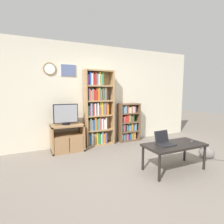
% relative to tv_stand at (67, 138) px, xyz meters
% --- Properties ---
extents(ground_plane, '(18.00, 18.00, 0.00)m').
position_rel_tv_stand_xyz_m(ground_plane, '(0.85, -1.76, -0.32)').
color(ground_plane, gray).
extents(wall_back, '(6.13, 0.09, 2.60)m').
position_rel_tv_stand_xyz_m(wall_back, '(0.84, 0.32, 0.99)').
color(wall_back, beige).
rests_on(wall_back, ground_plane).
extents(tv_stand, '(0.74, 0.51, 0.63)m').
position_rel_tv_stand_xyz_m(tv_stand, '(0.00, 0.00, 0.00)').
color(tv_stand, '#9E754C').
rests_on(tv_stand, ground_plane).
extents(television, '(0.56, 0.18, 0.48)m').
position_rel_tv_stand_xyz_m(television, '(-0.02, 0.00, 0.55)').
color(television, black).
rests_on(television, tv_stand).
extents(bookshelf_tall, '(0.76, 0.28, 1.94)m').
position_rel_tv_stand_xyz_m(bookshelf_tall, '(0.81, 0.15, 0.63)').
color(bookshelf_tall, tan).
rests_on(bookshelf_tall, ground_plane).
extents(bookshelf_short, '(0.62, 0.27, 1.07)m').
position_rel_tv_stand_xyz_m(bookshelf_short, '(1.72, 0.15, 0.20)').
color(bookshelf_short, brown).
rests_on(bookshelf_short, ground_plane).
extents(coffee_table, '(1.10, 0.53, 0.48)m').
position_rel_tv_stand_xyz_m(coffee_table, '(1.55, -1.83, 0.11)').
color(coffee_table, black).
rests_on(coffee_table, ground_plane).
extents(laptop, '(0.32, 0.27, 0.23)m').
position_rel_tv_stand_xyz_m(laptop, '(1.36, -1.77, 0.22)').
color(laptop, '#232326').
rests_on(laptop, coffee_table).
extents(remote_near_laptop, '(0.16, 0.13, 0.02)m').
position_rel_tv_stand_xyz_m(remote_near_laptop, '(1.95, -1.86, 0.17)').
color(remote_near_laptop, '#38383A').
rests_on(remote_near_laptop, coffee_table).
extents(cat, '(0.42, 0.44, 0.31)m').
position_rel_tv_stand_xyz_m(cat, '(2.56, -1.70, -0.18)').
color(cat, slate).
rests_on(cat, ground_plane).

